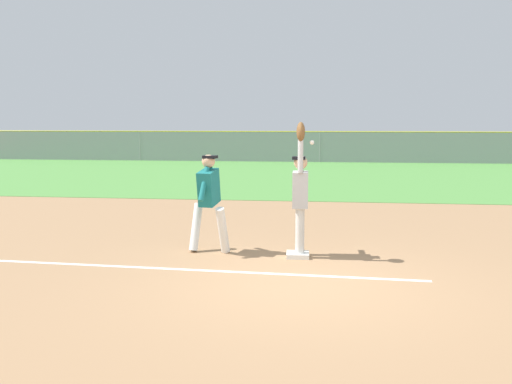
% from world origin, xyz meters
% --- Properties ---
extents(ground_plane, '(76.15, 76.15, 0.00)m').
position_xyz_m(ground_plane, '(0.00, 0.00, 0.00)').
color(ground_plane, '#A37A54').
extents(outfield_grass, '(41.21, 15.44, 0.01)m').
position_xyz_m(outfield_grass, '(0.00, 15.94, 0.01)').
color(outfield_grass, '#549342').
rests_on(outfield_grass, ground_plane).
extents(chalk_foul_line, '(11.99, 0.74, 0.01)m').
position_xyz_m(chalk_foul_line, '(-4.16, 0.70, 0.00)').
color(chalk_foul_line, white).
rests_on(chalk_foul_line, ground_plane).
extents(first_base, '(0.40, 0.40, 0.08)m').
position_xyz_m(first_base, '(-0.16, 1.60, 0.04)').
color(first_base, white).
rests_on(first_base, ground_plane).
extents(fielder, '(0.28, 0.89, 2.28)m').
position_xyz_m(fielder, '(-0.13, 1.66, 1.12)').
color(fielder, silver).
rests_on(fielder, ground_plane).
extents(runner, '(0.74, 0.84, 1.72)m').
position_xyz_m(runner, '(-1.72, 1.77, 1.00)').
color(runner, white).
rests_on(runner, ground_plane).
extents(baseball, '(0.07, 0.07, 0.07)m').
position_xyz_m(baseball, '(0.06, 1.48, 1.95)').
color(baseball, white).
extents(outfield_fence, '(41.29, 0.08, 1.72)m').
position_xyz_m(outfield_fence, '(0.00, 23.66, 0.86)').
color(outfield_fence, '#93999E').
rests_on(outfield_fence, ground_plane).
extents(parked_car_red, '(4.53, 2.37, 1.25)m').
position_xyz_m(parked_car_red, '(-8.21, 28.00, 0.67)').
color(parked_car_red, '#B21E1E').
rests_on(parked_car_red, ground_plane).
extents(parked_car_silver, '(4.53, 2.38, 1.25)m').
position_xyz_m(parked_car_silver, '(-3.13, 28.54, 0.67)').
color(parked_car_silver, '#B7B7BC').
rests_on(parked_car_silver, ground_plane).
extents(parked_car_tan, '(4.56, 2.45, 1.25)m').
position_xyz_m(parked_car_tan, '(1.58, 27.71, 0.67)').
color(parked_car_tan, tan).
rests_on(parked_car_tan, ground_plane).
extents(parked_car_blue, '(4.52, 2.36, 1.25)m').
position_xyz_m(parked_car_blue, '(5.83, 28.13, 0.67)').
color(parked_car_blue, '#23389E').
rests_on(parked_car_blue, ground_plane).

